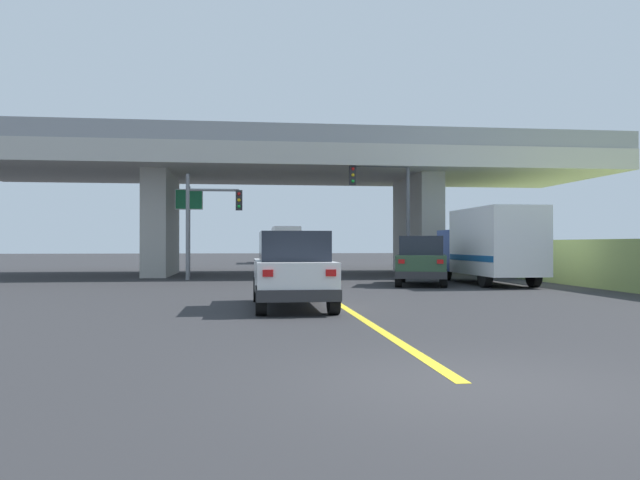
% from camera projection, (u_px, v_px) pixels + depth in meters
% --- Properties ---
extents(ground, '(160.00, 160.00, 0.00)m').
position_uv_depth(ground, '(292.00, 274.00, 34.76)').
color(ground, '#2B2B2D').
extents(overpass_bridge, '(34.75, 10.59, 7.49)m').
position_uv_depth(overpass_bridge, '(292.00, 177.00, 34.79)').
color(overpass_bridge, '#B7B5AD').
rests_on(overpass_bridge, ground).
extents(lane_divider_stripe, '(0.20, 24.70, 0.01)m').
position_uv_depth(lane_divider_stripe, '(328.00, 297.00, 19.77)').
color(lane_divider_stripe, yellow).
rests_on(lane_divider_stripe, ground).
extents(suv_lead, '(2.00, 4.71, 2.02)m').
position_uv_depth(suv_lead, '(292.00, 270.00, 16.44)').
color(suv_lead, silver).
rests_on(suv_lead, ground).
extents(suv_crossing, '(3.17, 4.75, 2.02)m').
position_uv_depth(suv_crossing, '(422.00, 261.00, 25.66)').
color(suv_crossing, '#2D4C33').
rests_on(suv_crossing, ground).
extents(box_truck, '(2.33, 7.02, 3.17)m').
position_uv_depth(box_truck, '(490.00, 245.00, 26.19)').
color(box_truck, navy).
rests_on(box_truck, ground).
extents(traffic_signal_nearside, '(3.03, 0.36, 6.04)m').
position_uv_depth(traffic_signal_nearside, '(389.00, 199.00, 30.39)').
color(traffic_signal_nearside, '#56595E').
rests_on(traffic_signal_nearside, ground).
extents(traffic_signal_farside, '(2.66, 0.36, 5.03)m').
position_uv_depth(traffic_signal_farside, '(207.00, 214.00, 29.43)').
color(traffic_signal_farside, slate).
rests_on(traffic_signal_farside, ground).
extents(highway_sign, '(1.43, 0.17, 4.72)m').
position_uv_depth(highway_sign, '(189.00, 211.00, 32.28)').
color(highway_sign, slate).
rests_on(highway_sign, ground).
extents(semi_truck_distant, '(2.33, 7.27, 3.22)m').
position_uv_depth(semi_truck_distant, '(285.00, 244.00, 55.42)').
color(semi_truck_distant, red).
rests_on(semi_truck_distant, ground).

